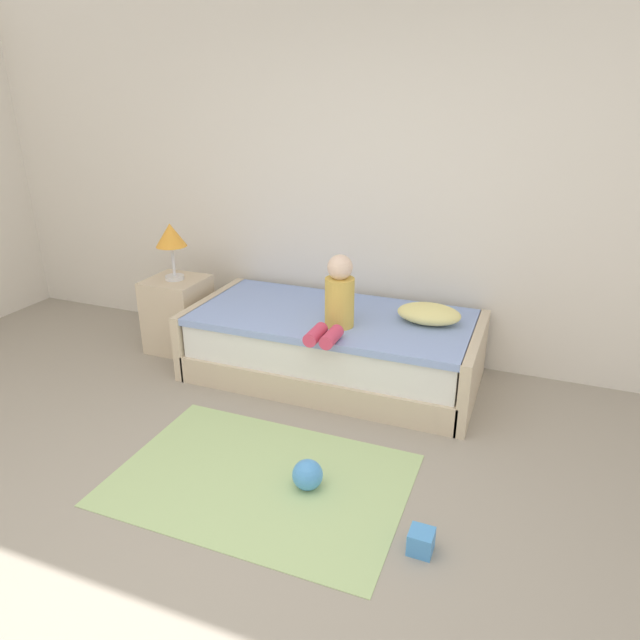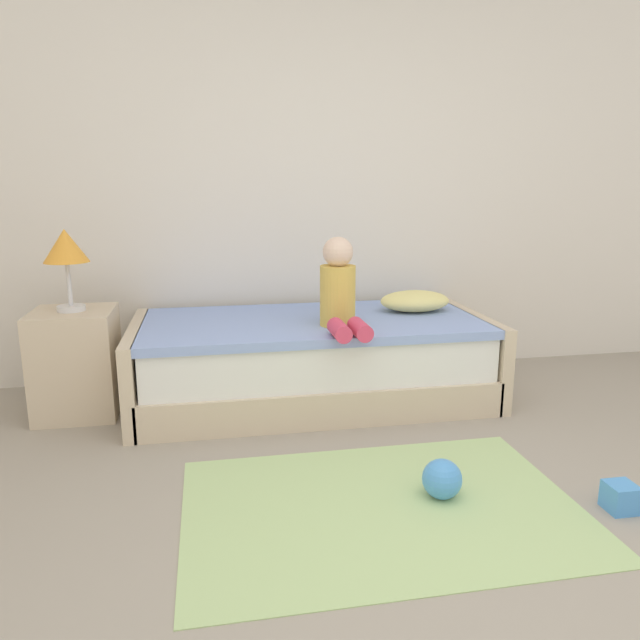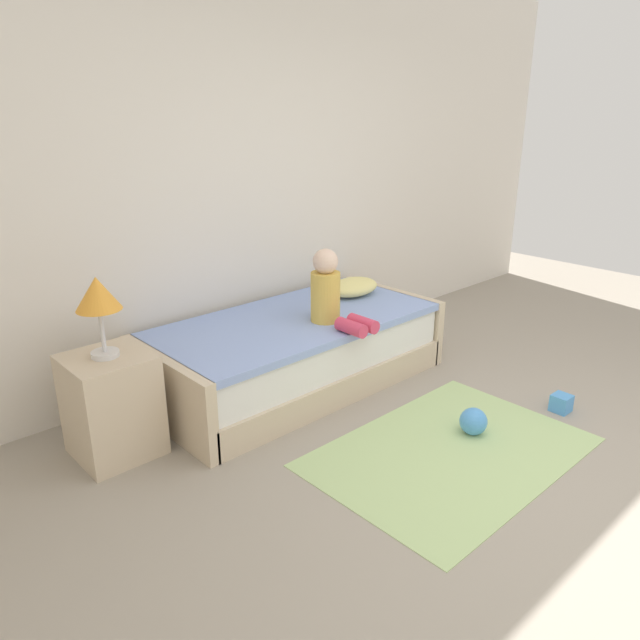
{
  "view_description": "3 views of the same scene",
  "coord_description": "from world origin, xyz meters",
  "px_view_note": "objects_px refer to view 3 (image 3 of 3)",
  "views": [
    {
      "loc": [
        1.09,
        -1.59,
        2.01
      ],
      "look_at": [
        -0.22,
        1.75,
        0.55
      ],
      "focal_mm": 31.99,
      "sensor_mm": 36.0,
      "label": 1
    },
    {
      "loc": [
        -0.82,
        -1.41,
        1.29
      ],
      "look_at": [
        -0.22,
        1.75,
        0.55
      ],
      "focal_mm": 33.52,
      "sensor_mm": 36.0,
      "label": 2
    },
    {
      "loc": [
        -2.75,
        -0.97,
        1.89
      ],
      "look_at": [
        -0.22,
        1.75,
        0.55
      ],
      "focal_mm": 33.48,
      "sensor_mm": 36.0,
      "label": 3
    }
  ],
  "objects_px": {
    "table_lamp": "(98,298)",
    "toy_block": "(561,403)",
    "bed": "(296,352)",
    "child_figure": "(330,294)",
    "toy_ball": "(473,421)",
    "pillow": "(353,287)",
    "nightstand": "(112,405)"
  },
  "relations": [
    {
      "from": "nightstand",
      "to": "toy_ball",
      "type": "height_order",
      "value": "nightstand"
    },
    {
      "from": "nightstand",
      "to": "toy_block",
      "type": "height_order",
      "value": "nightstand"
    },
    {
      "from": "bed",
      "to": "table_lamp",
      "type": "xyz_separation_m",
      "value": [
        -1.35,
        0.02,
        0.69
      ]
    },
    {
      "from": "table_lamp",
      "to": "toy_block",
      "type": "height_order",
      "value": "table_lamp"
    },
    {
      "from": "bed",
      "to": "table_lamp",
      "type": "distance_m",
      "value": 1.52
    },
    {
      "from": "bed",
      "to": "table_lamp",
      "type": "relative_size",
      "value": 4.69
    },
    {
      "from": "nightstand",
      "to": "toy_ball",
      "type": "distance_m",
      "value": 2.12
    },
    {
      "from": "bed",
      "to": "child_figure",
      "type": "height_order",
      "value": "child_figure"
    },
    {
      "from": "child_figure",
      "to": "table_lamp",
      "type": "bearing_deg",
      "value": 170.53
    },
    {
      "from": "table_lamp",
      "to": "toy_block",
      "type": "bearing_deg",
      "value": -32.79
    },
    {
      "from": "nightstand",
      "to": "toy_block",
      "type": "bearing_deg",
      "value": -32.79
    },
    {
      "from": "pillow",
      "to": "toy_ball",
      "type": "height_order",
      "value": "pillow"
    },
    {
      "from": "bed",
      "to": "toy_ball",
      "type": "relative_size",
      "value": 12.6
    },
    {
      "from": "table_lamp",
      "to": "child_figure",
      "type": "xyz_separation_m",
      "value": [
        1.46,
        -0.24,
        -0.23
      ]
    },
    {
      "from": "table_lamp",
      "to": "pillow",
      "type": "distance_m",
      "value": 2.06
    },
    {
      "from": "bed",
      "to": "toy_block",
      "type": "xyz_separation_m",
      "value": [
        1.0,
        -1.5,
        -0.19
      ]
    },
    {
      "from": "table_lamp",
      "to": "toy_ball",
      "type": "height_order",
      "value": "table_lamp"
    },
    {
      "from": "table_lamp",
      "to": "toy_ball",
      "type": "bearing_deg",
      "value": -37.38
    },
    {
      "from": "bed",
      "to": "nightstand",
      "type": "distance_m",
      "value": 1.35
    },
    {
      "from": "pillow",
      "to": "toy_ball",
      "type": "xyz_separation_m",
      "value": [
        -0.35,
        -1.37,
        -0.48
      ]
    },
    {
      "from": "table_lamp",
      "to": "pillow",
      "type": "height_order",
      "value": "table_lamp"
    },
    {
      "from": "bed",
      "to": "child_figure",
      "type": "distance_m",
      "value": 0.52
    },
    {
      "from": "table_lamp",
      "to": "pillow",
      "type": "relative_size",
      "value": 1.02
    },
    {
      "from": "child_figure",
      "to": "toy_block",
      "type": "relative_size",
      "value": 4.47
    },
    {
      "from": "nightstand",
      "to": "child_figure",
      "type": "bearing_deg",
      "value": -9.47
    },
    {
      "from": "bed",
      "to": "pillow",
      "type": "relative_size",
      "value": 4.8
    },
    {
      "from": "nightstand",
      "to": "table_lamp",
      "type": "distance_m",
      "value": 0.64
    },
    {
      "from": "child_figure",
      "to": "bed",
      "type": "bearing_deg",
      "value": 116.63
    },
    {
      "from": "toy_ball",
      "to": "child_figure",
      "type": "bearing_deg",
      "value": 101.62
    },
    {
      "from": "bed",
      "to": "toy_ball",
      "type": "bearing_deg",
      "value": -75.48
    },
    {
      "from": "nightstand",
      "to": "child_figure",
      "type": "relative_size",
      "value": 1.18
    },
    {
      "from": "bed",
      "to": "child_figure",
      "type": "relative_size",
      "value": 4.14
    }
  ]
}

